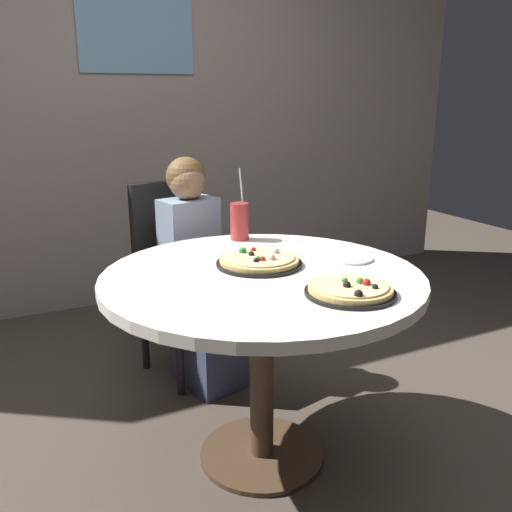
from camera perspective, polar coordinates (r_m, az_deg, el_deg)
name	(u,v)px	position (r m, az deg, el deg)	size (l,w,h in m)	color
ground_plane	(262,455)	(2.31, 0.59, -19.77)	(8.00, 8.00, 0.00)	#4C4238
wall_with_window	(119,78)	(3.75, -13.91, 17.27)	(5.20, 0.13, 2.90)	#A8998E
dining_table	(262,301)	(2.00, 0.64, -4.67)	(1.14, 1.14, 0.75)	silver
chair_wooden	(179,267)	(2.79, -7.85, -1.13)	(0.48, 0.48, 0.95)	black
diner_child	(199,285)	(2.65, -5.86, -3.02)	(0.33, 0.43, 1.08)	#3F4766
pizza_veggie	(259,261)	(2.05, 0.33, -0.49)	(0.32, 0.32, 0.05)	black
pizza_cheese	(351,290)	(1.78, 9.67, -3.41)	(0.29, 0.29, 0.05)	black
soda_cup	(240,221)	(2.40, -1.69, 3.59)	(0.08, 0.08, 0.31)	#B73333
plate_small	(349,258)	(2.15, 9.50, -0.21)	(0.18, 0.18, 0.01)	white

